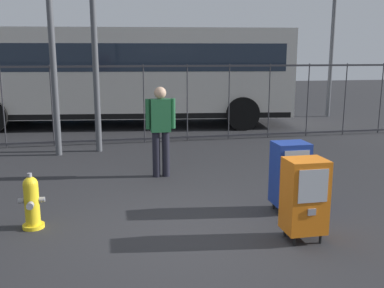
{
  "coord_description": "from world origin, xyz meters",
  "views": [
    {
      "loc": [
        -0.98,
        -5.11,
        2.24
      ],
      "look_at": [
        0.3,
        1.2,
        0.9
      ],
      "focal_mm": 40.42,
      "sensor_mm": 36.0,
      "label": 1
    }
  ],
  "objects_px": {
    "newspaper_box_secondary": "(305,196)",
    "bus_far": "(35,68)",
    "fire_hydrant": "(32,202)",
    "pedestrian": "(161,126)",
    "newspaper_box_primary": "(290,173)",
    "bus_near": "(121,72)"
  },
  "relations": [
    {
      "from": "newspaper_box_secondary",
      "to": "bus_near",
      "type": "distance_m",
      "value": 9.63
    },
    {
      "from": "newspaper_box_secondary",
      "to": "pedestrian",
      "type": "relative_size",
      "value": 0.61
    },
    {
      "from": "newspaper_box_primary",
      "to": "fire_hydrant",
      "type": "bearing_deg",
      "value": 178.66
    },
    {
      "from": "fire_hydrant",
      "to": "newspaper_box_secondary",
      "type": "xyz_separation_m",
      "value": [
        3.3,
        -1.05,
        0.22
      ]
    },
    {
      "from": "pedestrian",
      "to": "bus_near",
      "type": "distance_m",
      "value": 6.3
    },
    {
      "from": "fire_hydrant",
      "to": "bus_near",
      "type": "distance_m",
      "value": 8.6
    },
    {
      "from": "pedestrian",
      "to": "newspaper_box_primary",
      "type": "bearing_deg",
      "value": -54.26
    },
    {
      "from": "fire_hydrant",
      "to": "bus_far",
      "type": "xyz_separation_m",
      "value": [
        -1.74,
        12.95,
        1.36
      ]
    },
    {
      "from": "pedestrian",
      "to": "fire_hydrant",
      "type": "bearing_deg",
      "value": -133.1
    },
    {
      "from": "newspaper_box_primary",
      "to": "bus_far",
      "type": "height_order",
      "value": "bus_far"
    },
    {
      "from": "fire_hydrant",
      "to": "newspaper_box_primary",
      "type": "distance_m",
      "value": 3.55
    },
    {
      "from": "newspaper_box_primary",
      "to": "bus_far",
      "type": "bearing_deg",
      "value": 112.07
    },
    {
      "from": "fire_hydrant",
      "to": "bus_far",
      "type": "bearing_deg",
      "value": 97.64
    },
    {
      "from": "bus_far",
      "to": "fire_hydrant",
      "type": "bearing_deg",
      "value": -81.95
    },
    {
      "from": "fire_hydrant",
      "to": "pedestrian",
      "type": "relative_size",
      "value": 0.45
    },
    {
      "from": "bus_near",
      "to": "bus_far",
      "type": "bearing_deg",
      "value": 132.89
    },
    {
      "from": "newspaper_box_secondary",
      "to": "newspaper_box_primary",
      "type": "bearing_deg",
      "value": 75.97
    },
    {
      "from": "newspaper_box_secondary",
      "to": "bus_far",
      "type": "xyz_separation_m",
      "value": [
        -5.04,
        14.0,
        1.14
      ]
    },
    {
      "from": "bus_near",
      "to": "fire_hydrant",
      "type": "bearing_deg",
      "value": -93.03
    },
    {
      "from": "newspaper_box_primary",
      "to": "bus_near",
      "type": "xyz_separation_m",
      "value": [
        -2.01,
        8.43,
        1.14
      ]
    },
    {
      "from": "newspaper_box_primary",
      "to": "pedestrian",
      "type": "bearing_deg",
      "value": 125.74
    },
    {
      "from": "fire_hydrant",
      "to": "pedestrian",
      "type": "bearing_deg",
      "value": 46.9
    }
  ]
}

